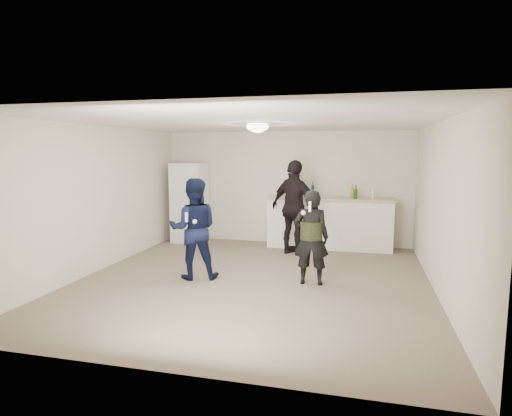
% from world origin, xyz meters
% --- Properties ---
extents(floor, '(6.00, 6.00, 0.00)m').
position_xyz_m(floor, '(0.00, 0.00, 0.00)').
color(floor, '#6B5B4C').
rests_on(floor, ground).
extents(ceiling, '(6.00, 6.00, 0.00)m').
position_xyz_m(ceiling, '(0.00, 0.00, 2.50)').
color(ceiling, silver).
rests_on(ceiling, wall_back).
extents(wall_back, '(6.00, 0.00, 6.00)m').
position_xyz_m(wall_back, '(0.00, 3.00, 1.25)').
color(wall_back, beige).
rests_on(wall_back, floor).
extents(wall_front, '(6.00, 0.00, 6.00)m').
position_xyz_m(wall_front, '(0.00, -3.00, 1.25)').
color(wall_front, beige).
rests_on(wall_front, floor).
extents(wall_left, '(0.00, 6.00, 6.00)m').
position_xyz_m(wall_left, '(-2.75, 0.00, 1.25)').
color(wall_left, beige).
rests_on(wall_left, floor).
extents(wall_right, '(0.00, 6.00, 6.00)m').
position_xyz_m(wall_right, '(2.75, 0.00, 1.25)').
color(wall_right, beige).
rests_on(wall_right, floor).
extents(counter, '(2.60, 0.56, 1.05)m').
position_xyz_m(counter, '(1.00, 2.67, 0.53)').
color(counter, white).
rests_on(counter, floor).
extents(counter_top, '(2.68, 0.64, 0.04)m').
position_xyz_m(counter_top, '(1.00, 2.67, 1.07)').
color(counter_top, '#BDB492').
rests_on(counter_top, counter).
extents(fridge, '(0.70, 0.70, 1.80)m').
position_xyz_m(fridge, '(-2.16, 2.60, 0.90)').
color(fridge, white).
rests_on(fridge, floor).
extents(fridge_handle, '(0.02, 0.02, 0.60)m').
position_xyz_m(fridge_handle, '(-1.88, 2.23, 1.30)').
color(fridge_handle, silver).
rests_on(fridge_handle, fridge).
extents(ceiling_dome, '(0.36, 0.36, 0.16)m').
position_xyz_m(ceiling_dome, '(0.00, 0.30, 2.45)').
color(ceiling_dome, white).
rests_on(ceiling_dome, ceiling).
extents(shaker, '(0.08, 0.08, 0.17)m').
position_xyz_m(shaker, '(0.27, 2.76, 1.18)').
color(shaker, silver).
rests_on(shaker, counter_top).
extents(man, '(0.95, 0.84, 1.64)m').
position_xyz_m(man, '(-0.97, -0.09, 0.82)').
color(man, '#0F1740').
rests_on(man, floor).
extents(woman, '(0.55, 0.38, 1.48)m').
position_xyz_m(woman, '(0.92, 0.05, 0.74)').
color(woman, black).
rests_on(woman, floor).
extents(camo_shorts, '(0.34, 0.34, 0.28)m').
position_xyz_m(camo_shorts, '(0.92, 0.05, 0.85)').
color(camo_shorts, '#2C3618').
rests_on(camo_shorts, woman).
extents(spectator, '(1.20, 0.93, 1.90)m').
position_xyz_m(spectator, '(0.37, 1.94, 0.95)').
color(spectator, black).
rests_on(spectator, floor).
extents(remote_man, '(0.04, 0.04, 0.15)m').
position_xyz_m(remote_man, '(-0.97, -0.37, 1.05)').
color(remote_man, white).
rests_on(remote_man, man).
extents(nunchuk_man, '(0.07, 0.07, 0.07)m').
position_xyz_m(nunchuk_man, '(-0.85, -0.34, 0.98)').
color(nunchuk_man, white).
rests_on(nunchuk_man, man).
extents(remote_woman, '(0.04, 0.04, 0.15)m').
position_xyz_m(remote_woman, '(0.92, -0.20, 1.25)').
color(remote_woman, silver).
rests_on(remote_woman, woman).
extents(nunchuk_woman, '(0.07, 0.07, 0.07)m').
position_xyz_m(nunchuk_woman, '(0.82, -0.17, 1.15)').
color(nunchuk_woman, white).
rests_on(nunchuk_woman, woman).
extents(bottle_cluster, '(1.55, 0.32, 0.26)m').
position_xyz_m(bottle_cluster, '(1.14, 2.62, 1.20)').
color(bottle_cluster, olive).
rests_on(bottle_cluster, counter_top).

